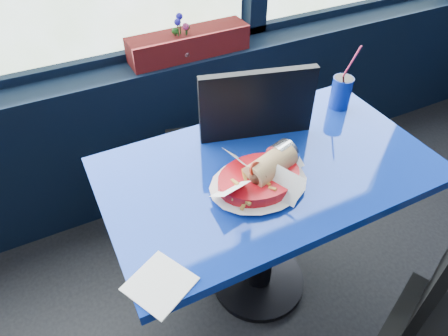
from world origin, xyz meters
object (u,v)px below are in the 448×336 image
near_table (266,200)px  flower_vase (183,46)px  ketchup_bottle (292,107)px  food_basket (260,177)px  chair_near_back (233,150)px  soda_cup (341,92)px  planter_box (189,43)px

near_table → flower_vase: (0.01, 0.82, 0.30)m
flower_vase → ketchup_bottle: flower_vase is taller
food_basket → flower_vase: bearing=92.3°
food_basket → ketchup_bottle: (0.29, 0.25, 0.05)m
near_table → flower_vase: flower_vase is taller
flower_vase → chair_near_back: bearing=-88.8°
near_table → food_basket: (-0.08, -0.07, 0.22)m
food_basket → soda_cup: size_ratio=1.13×
near_table → planter_box: planter_box is taller
food_basket → soda_cup: soda_cup is taller
planter_box → food_basket: bearing=-98.7°
chair_near_back → soda_cup: soda_cup is taller
planter_box → ketchup_bottle: (0.16, -0.67, -0.02)m
chair_near_back → soda_cup: 0.52m
chair_near_back → ketchup_bottle: bearing=159.1°
chair_near_back → soda_cup: size_ratio=3.55×
flower_vase → planter_box: bearing=30.1°
flower_vase → soda_cup: 0.77m
food_basket → ketchup_bottle: size_ratio=1.68×
food_basket → ketchup_bottle: bearing=49.0°
flower_vase → food_basket: (-0.09, -0.89, -0.08)m
ketchup_bottle → planter_box: bearing=103.2°
flower_vase → ketchup_bottle: 0.67m
planter_box → flower_vase: size_ratio=2.74×
planter_box → ketchup_bottle: bearing=-77.4°
ketchup_bottle → soda_cup: (0.27, 0.02, -0.01)m
near_table → chair_near_back: chair_near_back is taller
chair_near_back → near_table: bearing=101.9°
chair_near_back → food_basket: chair_near_back is taller
near_table → ketchup_bottle: 0.38m
planter_box → food_basket: planter_box is taller
chair_near_back → planter_box: size_ratio=1.71×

